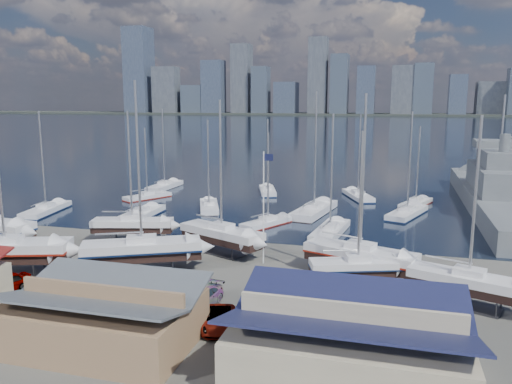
% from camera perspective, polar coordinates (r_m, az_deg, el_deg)
% --- Properties ---
extents(ground, '(1400.00, 1400.00, 0.00)m').
position_cam_1_polar(ground, '(49.27, -6.94, -8.53)').
color(ground, '#605E59').
rests_on(ground, ground).
extents(water, '(1400.00, 600.00, 0.40)m').
position_cam_1_polar(water, '(353.90, 12.53, 7.45)').
color(water, '#19233B').
rests_on(water, ground).
extents(far_shore, '(1400.00, 80.00, 2.20)m').
position_cam_1_polar(far_shore, '(613.52, 13.82, 8.61)').
color(far_shore, '#2D332D').
rests_on(far_shore, ground).
extents(skyline, '(639.14, 43.80, 107.69)m').
position_cam_1_polar(skyline, '(607.83, 13.20, 12.20)').
color(skyline, '#475166').
rests_on(skyline, far_shore).
extents(shed_grey, '(12.60, 8.40, 4.17)m').
position_cam_1_polar(shed_grey, '(35.23, -17.15, -13.03)').
color(shed_grey, '#8C6B4C').
rests_on(shed_grey, ground).
extents(shed_blue, '(13.65, 9.45, 4.71)m').
position_cam_1_polar(shed_blue, '(30.27, 10.52, -16.16)').
color(shed_blue, '#BFB293').
rests_on(shed_blue, ground).
extents(sailboat_cradle_1, '(12.16, 6.77, 18.72)m').
position_cam_1_polar(sailboat_cradle_1, '(52.11, -26.70, -5.98)').
color(sailboat_cradle_1, '#2D2D33').
rests_on(sailboat_cradle_1, ground).
extents(sailboat_cradle_2, '(9.38, 4.74, 14.84)m').
position_cam_1_polar(sailboat_cradle_2, '(58.66, -13.93, -3.64)').
color(sailboat_cradle_2, '#2D2D33').
rests_on(sailboat_cradle_2, ground).
extents(sailboat_cradle_3, '(11.26, 7.69, 17.70)m').
position_cam_1_polar(sailboat_cradle_3, '(48.27, -12.90, -6.42)').
color(sailboat_cradle_3, '#2D2D33').
rests_on(sailboat_cradle_3, ground).
extents(sailboat_cradle_4, '(10.08, 6.52, 16.02)m').
position_cam_1_polar(sailboat_cradle_4, '(52.78, -3.95, -4.84)').
color(sailboat_cradle_4, '#2D2D33').
rests_on(sailboat_cradle_4, ground).
extents(sailboat_cradle_5, '(8.52, 4.89, 13.49)m').
position_cam_1_polar(sailboat_cradle_5, '(43.93, 11.56, -8.35)').
color(sailboat_cradle_5, '#2D2D33').
rests_on(sailboat_cradle_5, ground).
extents(sailboat_cradle_6, '(10.64, 6.10, 16.55)m').
position_cam_1_polar(sailboat_cradle_6, '(46.46, 11.81, -7.12)').
color(sailboat_cradle_6, '#2D2D33').
rests_on(sailboat_cradle_6, ground).
extents(sailboat_cradle_7, '(9.35, 5.56, 14.85)m').
position_cam_1_polar(sailboat_cradle_7, '(42.65, 23.13, -9.46)').
color(sailboat_cradle_7, '#2D2D33').
rests_on(sailboat_cradle_7, ground).
extents(sailboat_moored_0, '(4.49, 10.53, 15.25)m').
position_cam_1_polar(sailboat_moored_0, '(77.94, -22.84, -2.02)').
color(sailboat_moored_0, black).
rests_on(sailboat_moored_0, water).
extents(sailboat_moored_1, '(6.04, 8.22, 12.20)m').
position_cam_1_polar(sailboat_moored_1, '(84.24, -12.31, -0.57)').
color(sailboat_moored_1, black).
rests_on(sailboat_moored_1, water).
extents(sailboat_moored_2, '(3.05, 10.16, 15.26)m').
position_cam_1_polar(sailboat_moored_2, '(93.39, -10.39, 0.56)').
color(sailboat_moored_2, black).
rests_on(sailboat_moored_2, water).
extents(sailboat_moored_3, '(3.18, 10.61, 15.77)m').
position_cam_1_polar(sailboat_moored_3, '(70.47, -13.10, -2.71)').
color(sailboat_moored_3, black).
rests_on(sailboat_moored_3, water).
extents(sailboat_moored_4, '(5.85, 9.49, 13.89)m').
position_cam_1_polar(sailboat_moored_4, '(74.53, -5.38, -1.77)').
color(sailboat_moored_4, black).
rests_on(sailboat_moored_4, water).
extents(sailboat_moored_5, '(5.17, 9.34, 13.46)m').
position_cam_1_polar(sailboat_moored_5, '(87.34, 1.32, 0.04)').
color(sailboat_moored_5, black).
rests_on(sailboat_moored_5, water).
extents(sailboat_moored_6, '(6.05, 8.56, 12.62)m').
position_cam_1_polar(sailboat_moored_6, '(64.72, 1.37, -3.59)').
color(sailboat_moored_6, black).
rests_on(sailboat_moored_6, water).
extents(sailboat_moored_7, '(5.37, 12.36, 18.06)m').
position_cam_1_polar(sailboat_moored_7, '(71.69, 6.67, -2.27)').
color(sailboat_moored_7, black).
rests_on(sailboat_moored_7, water).
extents(sailboat_moored_8, '(6.12, 10.01, 14.49)m').
position_cam_1_polar(sailboat_moored_8, '(84.48, 11.55, -0.51)').
color(sailboat_moored_8, black).
rests_on(sailboat_moored_8, water).
extents(sailboat_moored_9, '(3.98, 10.29, 15.15)m').
position_cam_1_polar(sailboat_moored_9, '(60.95, 8.47, -4.57)').
color(sailboat_moored_9, black).
rests_on(sailboat_moored_9, water).
extents(sailboat_moored_10, '(6.18, 10.53, 15.20)m').
position_cam_1_polar(sailboat_moored_10, '(72.95, 16.87, -2.45)').
color(sailboat_moored_10, black).
rests_on(sailboat_moored_10, water).
extents(sailboat_moored_11, '(5.51, 8.81, 12.78)m').
position_cam_1_polar(sailboat_moored_11, '(80.56, 17.80, -1.32)').
color(sailboat_moored_11, black).
rests_on(sailboat_moored_11, water).
extents(naval_ship_east, '(8.93, 51.82, 18.66)m').
position_cam_1_polar(naval_ship_east, '(82.50, 25.75, -0.63)').
color(naval_ship_east, slate).
rests_on(naval_ship_east, water).
extents(car_a, '(3.17, 4.82, 1.53)m').
position_cam_1_polar(car_a, '(47.61, -26.92, -9.31)').
color(car_a, gray).
rests_on(car_a, ground).
extents(car_b, '(4.68, 2.09, 1.49)m').
position_cam_1_polar(car_b, '(44.29, -18.59, -10.18)').
color(car_b, gray).
rests_on(car_b, ground).
extents(car_c, '(3.27, 5.08, 1.30)m').
position_cam_1_polar(car_c, '(36.46, -4.29, -14.33)').
color(car_c, gray).
rests_on(car_c, ground).
extents(car_d, '(2.71, 5.31, 1.48)m').
position_cam_1_polar(car_d, '(39.92, -6.37, -11.98)').
color(car_d, gray).
rests_on(car_d, ground).
extents(flagpole, '(0.99, 0.12, 11.15)m').
position_cam_1_polar(flagpole, '(48.41, 0.95, -0.97)').
color(flagpole, white).
rests_on(flagpole, ground).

